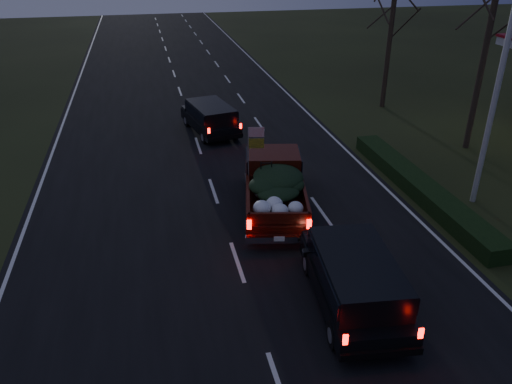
{
  "coord_description": "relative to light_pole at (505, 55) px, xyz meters",
  "views": [
    {
      "loc": [
        -2.26,
        -12.54,
        8.84
      ],
      "look_at": [
        1.06,
        2.04,
        1.3
      ],
      "focal_mm": 35.0,
      "sensor_mm": 36.0,
      "label": 1
    }
  ],
  "objects": [
    {
      "name": "road_asphalt",
      "position": [
        -9.5,
        -2.0,
        -5.47
      ],
      "size": [
        14.0,
        120.0,
        0.02
      ],
      "primitive_type": "cube",
      "color": "black",
      "rests_on": "ground"
    },
    {
      "name": "pickup_truck",
      "position": [
        -7.52,
        1.08,
        -4.42
      ],
      "size": [
        3.08,
        5.68,
        2.82
      ],
      "rotation": [
        0.0,
        0.0,
        -0.2
      ],
      "color": "#3F1008",
      "rests_on": "ground"
    },
    {
      "name": "bare_tree_mid",
      "position": [
        3.0,
        5.0,
        0.87
      ],
      "size": [
        3.6,
        3.6,
        8.5
      ],
      "color": "black",
      "rests_on": "ground"
    },
    {
      "name": "bare_tree_far",
      "position": [
        2.0,
        12.0,
        -0.25
      ],
      "size": [
        3.6,
        3.6,
        7.0
      ],
      "color": "black",
      "rests_on": "ground"
    },
    {
      "name": "rear_suv",
      "position": [
        -6.88,
        -4.76,
        -4.47
      ],
      "size": [
        2.42,
        4.82,
        1.33
      ],
      "rotation": [
        0.0,
        0.0,
        -0.11
      ],
      "color": "black",
      "rests_on": "ground"
    },
    {
      "name": "hedge_row",
      "position": [
        -1.7,
        1.0,
        -5.18
      ],
      "size": [
        1.0,
        10.0,
        0.6
      ],
      "primitive_type": "cube",
      "color": "black",
      "rests_on": "ground"
    },
    {
      "name": "lead_suv",
      "position": [
        -8.62,
        9.67,
        -4.54
      ],
      "size": [
        2.63,
        4.58,
        1.24
      ],
      "rotation": [
        0.0,
        0.0,
        0.2
      ],
      "color": "black",
      "rests_on": "ground"
    },
    {
      "name": "light_pole",
      "position": [
        0.0,
        0.0,
        0.0
      ],
      "size": [
        0.5,
        0.9,
        9.16
      ],
      "color": "silver",
      "rests_on": "ground"
    },
    {
      "name": "ground",
      "position": [
        -9.5,
        -2.0,
        -5.48
      ],
      "size": [
        120.0,
        120.0,
        0.0
      ],
      "primitive_type": "plane",
      "color": "black",
      "rests_on": "ground"
    }
  ]
}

